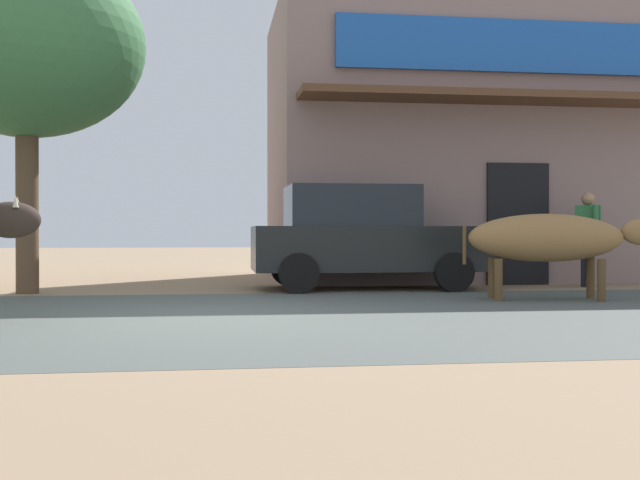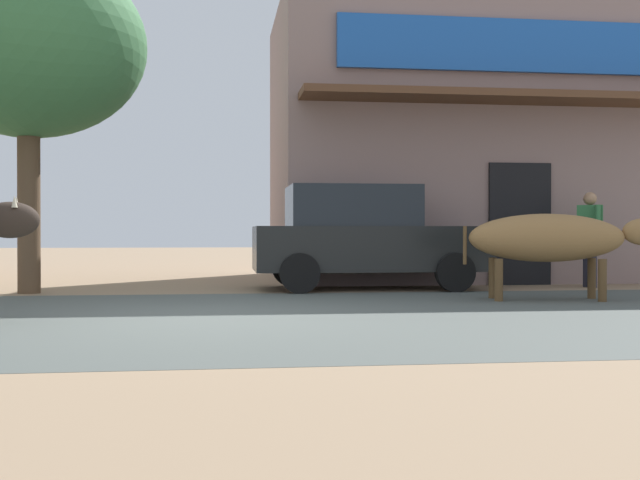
# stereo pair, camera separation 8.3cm
# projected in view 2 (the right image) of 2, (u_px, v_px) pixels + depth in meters

# --- Properties ---
(ground) EXTENTS (80.00, 80.00, 0.00)m
(ground) POSITION_uv_depth(u_px,v_px,m) (202.00, 318.00, 8.35)
(ground) COLOR #91775A
(asphalt_road) EXTENTS (72.00, 6.41, 0.00)m
(asphalt_road) POSITION_uv_depth(u_px,v_px,m) (202.00, 317.00, 8.35)
(asphalt_road) COLOR #4B514D
(asphalt_road) RESTS_ON ground
(storefront_right_club) EXTENTS (8.07, 5.42, 5.26)m
(storefront_right_club) POSITION_uv_depth(u_px,v_px,m) (479.00, 146.00, 15.79)
(storefront_right_club) COLOR gray
(storefront_right_club) RESTS_ON ground
(roadside_tree) EXTENTS (3.45, 3.45, 5.08)m
(roadside_tree) POSITION_uv_depth(u_px,v_px,m) (28.00, 45.00, 11.66)
(roadside_tree) COLOR brown
(roadside_tree) RESTS_ON ground
(parked_hatchback_car) EXTENTS (3.65, 1.88, 1.64)m
(parked_hatchback_car) POSITION_uv_depth(u_px,v_px,m) (363.00, 236.00, 12.61)
(parked_hatchback_car) COLOR black
(parked_hatchback_car) RESTS_ON ground
(cow_far_dark) EXTENTS (2.65, 1.03, 1.15)m
(cow_far_dark) POSITION_uv_depth(u_px,v_px,m) (552.00, 239.00, 10.51)
(cow_far_dark) COLOR olive
(cow_far_dark) RESTS_ON ground
(pedestrian_by_shop) EXTENTS (0.48, 0.61, 1.57)m
(pedestrian_by_shop) POSITION_uv_depth(u_px,v_px,m) (590.00, 232.00, 12.96)
(pedestrian_by_shop) COLOR #262633
(pedestrian_by_shop) RESTS_ON ground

